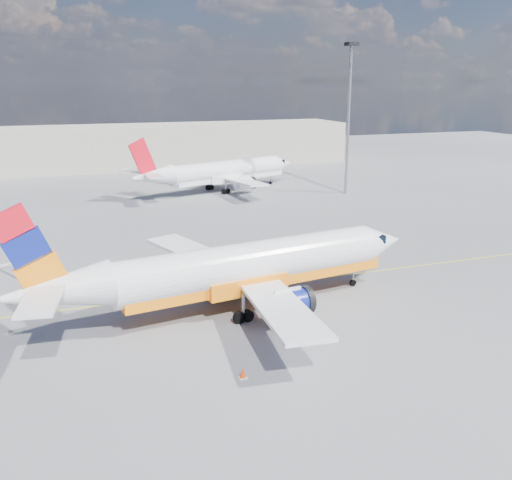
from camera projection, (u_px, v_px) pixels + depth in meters
name	position (u px, v px, depth m)	size (l,w,h in m)	color
ground	(307.00, 294.00, 45.32)	(240.00, 240.00, 0.00)	#57585C
taxi_line	(292.00, 282.00, 48.03)	(70.00, 0.15, 0.01)	yellow
terminal_main	(173.00, 145.00, 113.82)	(70.00, 14.00, 8.00)	#AAA492
main_jet	(240.00, 268.00, 41.41)	(31.64, 24.68, 9.56)	white
second_jet	(222.00, 172.00, 86.64)	(29.38, 22.29, 8.93)	white
traffic_cone	(243.00, 373.00, 32.37)	(0.45, 0.45, 0.63)	white
floodlight_mast	(349.00, 105.00, 82.52)	(1.58, 1.58, 21.61)	#93939A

